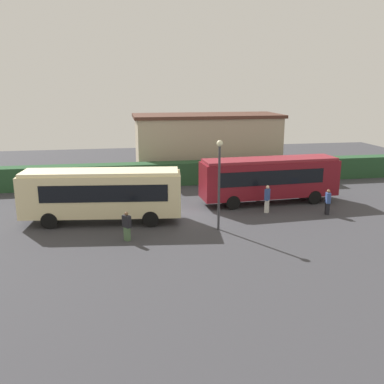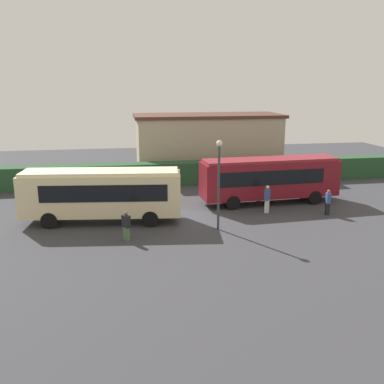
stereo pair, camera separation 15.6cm
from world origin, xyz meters
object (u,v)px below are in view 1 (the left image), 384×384
at_px(person_center, 241,186).
at_px(person_right, 267,198).
at_px(bus_cream, 102,193).
at_px(person_left, 127,226).
at_px(traffic_cone, 322,182).
at_px(lamppost, 219,175).
at_px(bus_maroon, 270,178).
at_px(person_far, 328,201).

bearing_deg(person_center, person_right, -122.59).
relative_size(bus_cream, person_left, 6.04).
bearing_deg(person_right, traffic_cone, -94.82).
distance_m(traffic_cone, lamppost, 15.06).
bearing_deg(traffic_cone, person_right, -137.92).
height_order(person_left, person_center, person_left).
bearing_deg(person_center, bus_maroon, -94.04).
xyz_separation_m(bus_maroon, person_right, (-0.98, -2.33, -0.88)).
height_order(bus_maroon, person_left, bus_maroon).
distance_m(bus_cream, traffic_cone, 19.50).
bearing_deg(person_right, person_left, 64.56).
relative_size(person_center, person_right, 0.87).
relative_size(bus_cream, lamppost, 1.87).
xyz_separation_m(person_right, lamppost, (-4.03, -2.79, 2.35)).
xyz_separation_m(person_right, traffic_cone, (7.32, 6.61, -0.72)).
bearing_deg(lamppost, traffic_cone, 39.64).
relative_size(person_left, person_far, 0.97).
xyz_separation_m(bus_maroon, traffic_cone, (6.35, 4.29, -1.60)).
height_order(traffic_cone, lamppost, lamppost).
distance_m(bus_maroon, person_center, 2.78).
relative_size(bus_maroon, person_right, 5.40).
bearing_deg(traffic_cone, person_far, -114.32).
height_order(bus_cream, person_far, bus_cream).
xyz_separation_m(person_far, traffic_cone, (3.49, 7.73, -0.60)).
bearing_deg(bus_maroon, person_center, 121.72).
bearing_deg(bus_cream, traffic_cone, -152.64).
distance_m(bus_maroon, traffic_cone, 7.82).
bearing_deg(person_right, lamppost, 77.80).
xyz_separation_m(bus_cream, person_right, (10.88, 0.19, -0.89)).
distance_m(person_right, lamppost, 5.43).
height_order(bus_maroon, person_right, bus_maroon).
distance_m(bus_cream, bus_maroon, 12.13).
bearing_deg(traffic_cone, person_left, -148.39).
distance_m(person_right, person_far, 3.99).
relative_size(bus_maroon, person_left, 6.15).
relative_size(bus_cream, traffic_cone, 16.75).
relative_size(person_left, lamppost, 0.31).
bearing_deg(bus_cream, person_left, 118.66).
height_order(person_far, traffic_cone, person_far).
height_order(bus_cream, traffic_cone, bus_cream).
relative_size(person_center, traffic_cone, 2.74).
height_order(person_left, person_right, person_right).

